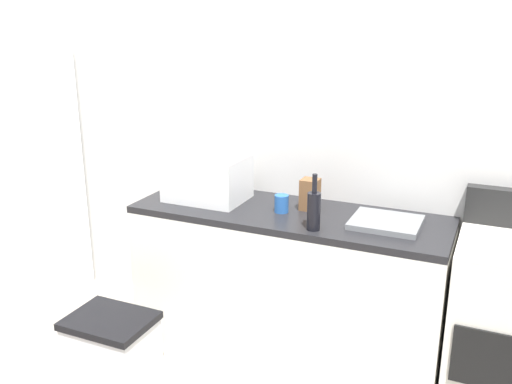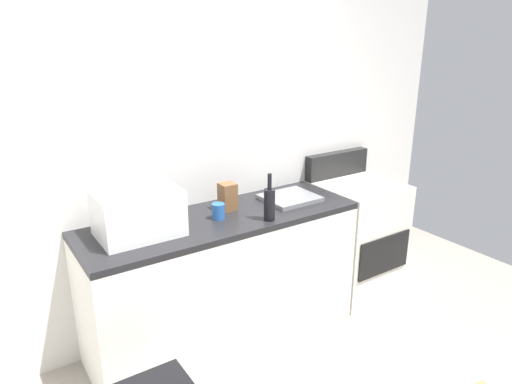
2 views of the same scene
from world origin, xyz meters
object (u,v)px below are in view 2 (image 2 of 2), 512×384
(coffee_mug, at_px, (218,211))
(knife_block, at_px, (228,197))
(microwave, at_px, (138,213))
(wine_bottle, at_px, (269,203))
(stove_oven, at_px, (355,235))

(coffee_mug, distance_m, knife_block, 0.17)
(coffee_mug, relative_size, knife_block, 0.56)
(microwave, xyz_separation_m, coffee_mug, (0.50, -0.04, -0.09))
(wine_bottle, distance_m, coffee_mug, 0.32)
(stove_oven, bearing_deg, microwave, 179.66)
(stove_oven, relative_size, knife_block, 6.11)
(stove_oven, distance_m, microwave, 1.84)
(wine_bottle, distance_m, knife_block, 0.32)
(stove_oven, height_order, knife_block, stove_oven)
(microwave, distance_m, coffee_mug, 0.51)
(microwave, relative_size, wine_bottle, 1.53)
(stove_oven, relative_size, wine_bottle, 3.67)
(microwave, relative_size, coffee_mug, 4.60)
(knife_block, bearing_deg, wine_bottle, -67.68)
(stove_oven, distance_m, coffee_mug, 1.35)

